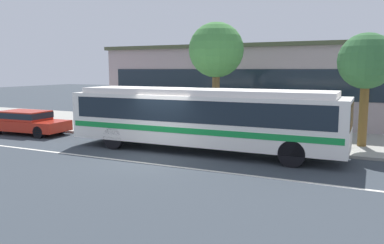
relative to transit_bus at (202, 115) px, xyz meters
The scene contains 10 objects.
ground_plane 2.91m from the transit_bus, 121.73° to the right, with size 120.00×120.00×0.00m, color #333A42.
sidewalk_slab 5.71m from the transit_bus, 103.46° to the left, with size 60.00×8.00×0.12m, color #98978E.
lane_stripe_center 3.52m from the transit_bus, 114.04° to the right, with size 56.00×0.16×0.01m, color silver.
transit_bus is the anchor object (origin of this frame).
sedan_behind_bus 10.70m from the transit_bus, behind, with size 4.61×2.12×1.29m.
pedestrian_waiting_near_sign 3.42m from the transit_bus, 31.78° to the left, with size 0.43×0.43×1.70m.
bus_stop_sign 4.75m from the transit_bus, 21.91° to the left, with size 0.14×0.44×2.49m.
street_tree_near_stop 4.90m from the transit_bus, 103.66° to the left, with size 2.85×2.85×5.87m.
street_tree_mid_block 7.63m from the transit_bus, 30.92° to the left, with size 2.47×2.47×5.05m.
station_building 11.60m from the transit_bus, 92.23° to the left, with size 21.06×8.16×5.14m.
Camera 1 is at (8.15, -13.30, 3.57)m, focal length 36.79 mm.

